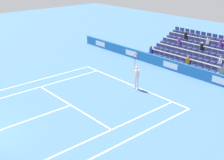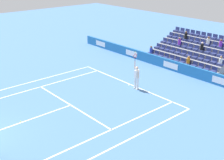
# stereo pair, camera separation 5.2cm
# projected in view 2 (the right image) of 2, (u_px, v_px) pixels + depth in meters

# --- Properties ---
(line_baseline) EXTENTS (10.97, 0.10, 0.01)m
(line_baseline) POSITION_uv_depth(u_px,v_px,m) (130.00, 84.00, 23.07)
(line_baseline) COLOR white
(line_baseline) RESTS_ON ground
(line_service) EXTENTS (8.23, 0.10, 0.01)m
(line_service) POSITION_uv_depth(u_px,v_px,m) (71.00, 105.00, 19.73)
(line_service) COLOR white
(line_service) RESTS_ON ground
(line_centre_service) EXTENTS (0.10, 6.40, 0.01)m
(line_centre_service) POSITION_uv_depth(u_px,v_px,m) (26.00, 121.00, 17.79)
(line_centre_service) COLOR white
(line_centre_service) RESTS_ON ground
(line_singles_sideline_left) EXTENTS (0.10, 11.89, 0.01)m
(line_singles_sideline_left) POSITION_uv_depth(u_px,v_px,m) (35.00, 88.00, 22.34)
(line_singles_sideline_left) COLOR white
(line_singles_sideline_left) RESTS_ON ground
(line_singles_sideline_right) EXTENTS (0.10, 11.89, 0.01)m
(line_singles_sideline_right) POSITION_uv_depth(u_px,v_px,m) (105.00, 133.00, 16.57)
(line_singles_sideline_right) COLOR white
(line_singles_sideline_right) RESTS_ON ground
(line_doubles_sideline_left) EXTENTS (0.10, 11.89, 0.01)m
(line_doubles_sideline_left) POSITION_uv_depth(u_px,v_px,m) (27.00, 83.00, 23.30)
(line_doubles_sideline_left) COLOR white
(line_doubles_sideline_left) RESTS_ON ground
(line_doubles_sideline_right) EXTENTS (0.10, 11.89, 0.01)m
(line_doubles_sideline_right) POSITION_uv_depth(u_px,v_px,m) (122.00, 143.00, 15.61)
(line_doubles_sideline_right) COLOR white
(line_doubles_sideline_right) RESTS_ON ground
(line_centre_mark) EXTENTS (0.10, 0.20, 0.01)m
(line_centre_mark) POSITION_uv_depth(u_px,v_px,m) (129.00, 85.00, 23.01)
(line_centre_mark) COLOR white
(line_centre_mark) RESTS_ON ground
(sponsor_barrier) EXTENTS (24.30, 0.22, 0.91)m
(sponsor_barrier) POSITION_uv_depth(u_px,v_px,m) (171.00, 65.00, 25.94)
(sponsor_barrier) COLOR #1E66AD
(sponsor_barrier) RESTS_ON ground
(tennis_player) EXTENTS (0.53, 0.36, 2.85)m
(tennis_player) POSITION_uv_depth(u_px,v_px,m) (137.00, 77.00, 21.89)
(tennis_player) COLOR white
(tennis_player) RESTS_ON ground
(stadium_stand) EXTENTS (7.44, 4.75, 2.62)m
(stadium_stand) POSITION_uv_depth(u_px,v_px,m) (196.00, 53.00, 27.97)
(stadium_stand) COLOR gray
(stadium_stand) RESTS_ON ground
(loose_tennis_ball) EXTENTS (0.07, 0.07, 0.07)m
(loose_tennis_ball) POSITION_uv_depth(u_px,v_px,m) (21.00, 121.00, 17.66)
(loose_tennis_ball) COLOR #D1E533
(loose_tennis_ball) RESTS_ON ground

